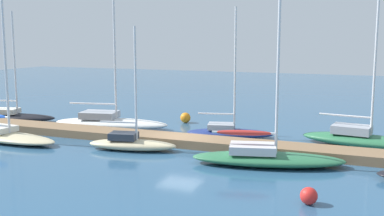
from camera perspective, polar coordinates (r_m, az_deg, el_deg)
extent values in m
plane|color=#2D567A|center=(28.91, -1.47, -4.48)|extent=(120.00, 120.00, 0.00)
cube|color=#846647|center=(28.85, -1.47, -3.97)|extent=(33.74, 2.11, 0.52)
ellipsoid|color=black|center=(39.36, -21.00, -1.08)|extent=(7.11, 3.49, 0.61)
cube|color=silver|center=(39.62, -21.91, -0.34)|extent=(2.32, 1.78, 0.39)
cylinder|color=silver|center=(38.74, -20.90, 5.16)|extent=(0.14, 0.14, 7.95)
cylinder|color=silver|center=(39.71, -22.49, 0.85)|extent=(2.82, 0.80, 0.11)
ellipsoid|color=beige|center=(31.98, -21.88, -3.30)|extent=(8.23, 2.96, 0.57)
cylinder|color=silver|center=(31.06, -21.97, 6.85)|extent=(0.15, 0.15, 10.70)
ellipsoid|color=white|center=(34.28, -9.90, -1.88)|extent=(8.83, 4.06, 0.75)
cube|color=#9EA3AD|center=(34.49, -11.24, -0.82)|extent=(2.84, 2.21, 0.49)
cylinder|color=silver|center=(33.58, -9.44, 6.72)|extent=(0.15, 0.15, 9.51)
cylinder|color=silver|center=(34.56, -12.07, 0.53)|extent=(3.53, 0.78, 0.12)
ellipsoid|color=beige|center=(27.64, -7.31, -4.50)|extent=(5.49, 2.57, 0.62)
cube|color=#333842|center=(27.69, -8.38, -3.41)|extent=(1.77, 1.39, 0.41)
cylinder|color=silver|center=(26.97, -6.92, 2.94)|extent=(0.13, 0.13, 6.58)
cylinder|color=silver|center=(27.63, -9.04, -1.71)|extent=(2.20, 0.54, 0.11)
ellipsoid|color=navy|center=(30.97, 4.65, -3.09)|extent=(6.03, 3.22, 0.55)
cube|color=#9EA3AD|center=(30.92, 3.60, -2.24)|extent=(1.99, 1.70, 0.36)
cylinder|color=silver|center=(30.38, 5.29, 4.78)|extent=(0.13, 0.13, 7.96)
cylinder|color=silver|center=(30.80, 2.98, -0.71)|extent=(2.37, 0.68, 0.11)
ellipsoid|color=#2D7047|center=(24.53, 9.27, -6.20)|extent=(8.18, 4.11, 0.66)
cube|color=silver|center=(24.39, 7.44, -4.93)|extent=(2.67, 2.13, 0.43)
cylinder|color=silver|center=(23.73, 10.57, 7.79)|extent=(0.15, 0.15, 11.23)
cylinder|color=silver|center=(24.22, 6.37, -3.03)|extent=(3.24, 0.89, 0.12)
ellipsoid|color=#B72D28|center=(24.22, 6.37, -3.03)|extent=(2.97, 1.05, 0.28)
ellipsoid|color=#2D7047|center=(30.00, 20.30, -3.79)|extent=(7.68, 3.25, 0.77)
cube|color=#9EA3AD|center=(30.00, 18.97, -2.48)|extent=(2.43, 1.85, 0.50)
cylinder|color=silver|center=(29.30, 21.60, 6.94)|extent=(0.14, 0.14, 10.46)
cylinder|color=silver|center=(29.95, 18.21, -0.90)|extent=(3.11, 0.56, 0.12)
sphere|color=orange|center=(36.04, -0.81, -1.20)|extent=(0.80, 0.80, 0.80)
sphere|color=red|center=(19.33, 14.11, -10.39)|extent=(0.70, 0.70, 0.70)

